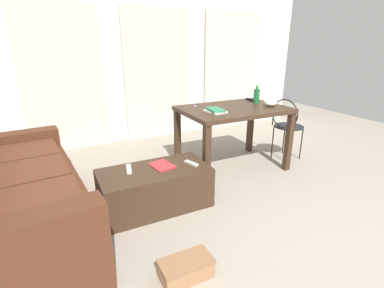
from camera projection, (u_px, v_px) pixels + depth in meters
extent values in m
plane|color=gray|center=(228.00, 186.00, 3.21)|extent=(8.75, 8.75, 0.00)
cube|color=silver|center=(156.00, 63.00, 4.67)|extent=(5.66, 0.10, 2.45)
cube|color=beige|center=(63.00, 80.00, 4.05)|extent=(1.13, 0.03, 2.07)
cube|color=beige|center=(158.00, 75.00, 4.66)|extent=(1.13, 0.03, 2.07)
cube|color=beige|center=(231.00, 72.00, 5.28)|extent=(1.13, 0.03, 2.07)
cube|color=#4C2819|center=(29.00, 206.00, 2.39)|extent=(1.01, 2.10, 0.46)
cube|color=#4C2819|center=(17.00, 141.00, 3.01)|extent=(0.83, 0.28, 0.18)
cube|color=#4C2819|center=(31.00, 231.00, 1.56)|extent=(0.83, 0.28, 0.18)
cube|color=#552D1C|center=(25.00, 154.00, 2.76)|extent=(0.62, 0.57, 0.10)
cube|color=#552D1C|center=(30.00, 175.00, 2.33)|extent=(0.62, 0.57, 0.10)
cube|color=#552D1C|center=(36.00, 204.00, 1.90)|extent=(0.62, 0.57, 0.10)
cube|color=#382619|center=(155.00, 188.00, 2.75)|extent=(1.04, 0.53, 0.40)
cube|color=#382619|center=(233.00, 110.00, 3.46)|extent=(1.28, 0.87, 0.05)
cube|color=#382619|center=(207.00, 158.00, 3.02)|extent=(0.07, 0.07, 0.74)
cube|color=#382619|center=(289.00, 142.00, 3.52)|extent=(0.07, 0.07, 0.74)
cube|color=#382619|center=(178.00, 138.00, 3.67)|extent=(0.07, 0.07, 0.74)
cube|color=#382619|center=(250.00, 127.00, 4.17)|extent=(0.07, 0.07, 0.74)
cylinder|color=black|center=(289.00, 126.00, 3.85)|extent=(0.39, 0.39, 0.02)
cylinder|color=black|center=(301.00, 143.00, 3.92)|extent=(0.02, 0.02, 0.46)
cylinder|color=black|center=(284.00, 138.00, 4.12)|extent=(0.02, 0.02, 0.46)
cylinder|color=black|center=(290.00, 148.00, 3.75)|extent=(0.02, 0.02, 0.46)
cylinder|color=black|center=(273.00, 142.00, 3.95)|extent=(0.02, 0.02, 0.46)
torus|color=black|center=(285.00, 114.00, 3.71)|extent=(0.10, 0.38, 0.39)
cylinder|color=black|center=(295.00, 123.00, 3.61)|extent=(0.02, 0.02, 0.19)
cylinder|color=black|center=(273.00, 118.00, 3.86)|extent=(0.02, 0.02, 0.19)
cylinder|color=#195B2D|center=(257.00, 96.00, 3.68)|extent=(0.07, 0.07, 0.18)
cylinder|color=#195B2D|center=(257.00, 87.00, 3.64)|extent=(0.03, 0.03, 0.04)
ellipsoid|color=beige|center=(270.00, 103.00, 3.51)|extent=(0.16, 0.16, 0.09)
cube|color=silver|center=(215.00, 111.00, 3.22)|extent=(0.20, 0.26, 0.02)
cube|color=#2D7F56|center=(215.00, 110.00, 3.20)|extent=(0.16, 0.24, 0.02)
cube|color=black|center=(251.00, 99.00, 3.90)|extent=(0.06, 0.17, 0.02)
cube|color=#9EA0A5|center=(197.00, 106.00, 3.54)|extent=(0.05, 0.06, 0.00)
torus|color=#262628|center=(197.00, 105.00, 3.59)|extent=(0.03, 0.03, 0.00)
cube|color=#9EA0A5|center=(195.00, 106.00, 3.55)|extent=(0.07, 0.03, 0.00)
torus|color=#262628|center=(198.00, 105.00, 3.58)|extent=(0.03, 0.03, 0.00)
cube|color=#B7B7B2|center=(129.00, 169.00, 2.67)|extent=(0.08, 0.19, 0.02)
cube|color=#B7B7B2|center=(191.00, 163.00, 2.80)|extent=(0.09, 0.17, 0.02)
cube|color=red|center=(162.00, 165.00, 2.76)|extent=(0.22, 0.27, 0.01)
cube|color=#996B47|center=(186.00, 270.00, 1.94)|extent=(0.35, 0.19, 0.12)
cube|color=brown|center=(186.00, 262.00, 1.92)|extent=(0.36, 0.20, 0.02)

